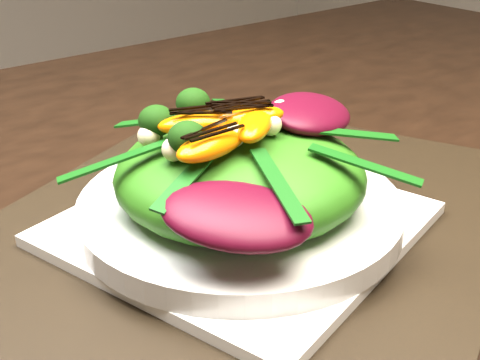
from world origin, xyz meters
TOP-DOWN VIEW (x-y plane):
  - dining_table at (0.00, 0.00)m, footprint 1.60×0.90m
  - placemat at (-0.09, -0.11)m, footprint 0.61×0.55m
  - plate_base at (-0.09, -0.11)m, footprint 0.29×0.29m
  - salad_bowl at (-0.09, -0.11)m, footprint 0.28×0.28m
  - lettuce_mound at (-0.09, -0.11)m, footprint 0.25×0.25m
  - radicchio_leaf at (-0.02, -0.11)m, footprint 0.11×0.10m
  - orange_segment at (-0.10, -0.11)m, footprint 0.07×0.04m
  - broccoli_floret at (-0.14, -0.08)m, footprint 0.04×0.04m
  - macadamia_nut at (-0.08, -0.16)m, footprint 0.02×0.02m
  - balsamic_drizzle at (-0.10, -0.11)m, footprint 0.05×0.01m

SIDE VIEW (x-z plane):
  - dining_table at x=0.00m, z-range 0.35..1.10m
  - placemat at x=-0.09m, z-range 0.75..0.75m
  - plate_base at x=-0.09m, z-range 0.75..0.76m
  - salad_bowl at x=-0.09m, z-range 0.76..0.78m
  - lettuce_mound at x=-0.09m, z-range 0.77..0.83m
  - radicchio_leaf at x=-0.02m, z-range 0.82..0.84m
  - macadamia_nut at x=-0.08m, z-range 0.83..0.85m
  - orange_segment at x=-0.10m, z-range 0.83..0.85m
  - broccoli_floret at x=-0.14m, z-range 0.83..0.86m
  - balsamic_drizzle at x=-0.10m, z-range 0.85..0.85m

